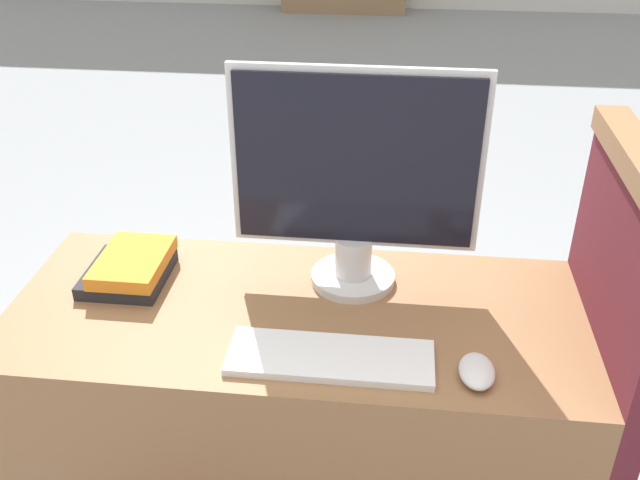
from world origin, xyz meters
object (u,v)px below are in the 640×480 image
at_px(book_stack, 130,268).
at_px(mouse, 477,371).
at_px(keyboard, 330,358).
at_px(monitor, 356,178).

bearing_deg(book_stack, mouse, -18.35).
distance_m(keyboard, book_stack, 0.55).
distance_m(monitor, book_stack, 0.57).
bearing_deg(mouse, keyboard, 176.62).
relative_size(monitor, keyboard, 1.33).
bearing_deg(monitor, mouse, -50.09).
bearing_deg(book_stack, keyboard, -26.03).
relative_size(monitor, book_stack, 2.53).
xyz_separation_m(monitor, book_stack, (-0.52, -0.05, -0.23)).
bearing_deg(keyboard, book_stack, 153.97).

